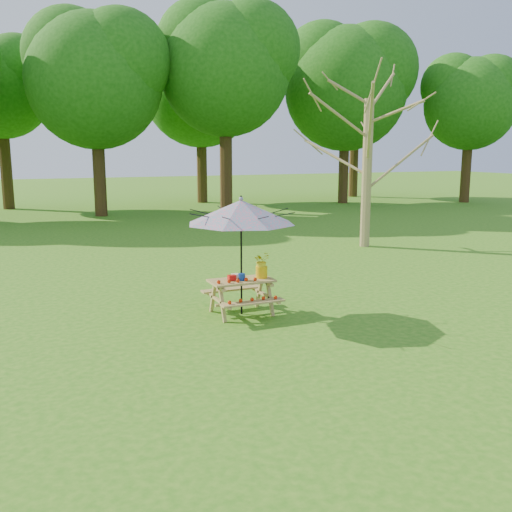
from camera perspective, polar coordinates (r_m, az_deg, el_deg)
name	(u,v)px	position (r m, az deg, el deg)	size (l,w,h in m)	color
ground	(32,501)	(5.88, -21.46, -21.83)	(120.00, 120.00, 0.00)	#2B7015
bare_tree	(372,34)	(18.83, 11.51, 20.92)	(7.33, 7.33, 10.73)	olive
picnic_table	(242,297)	(10.82, -1.46, -4.15)	(1.20, 1.32, 0.67)	olive
patio_umbrella	(241,212)	(10.53, -1.50, 4.42)	(2.23, 2.23, 2.25)	black
produce_bins	(237,277)	(10.72, -1.91, -2.11)	(0.30, 0.41, 0.13)	red
tomatoes_row	(238,280)	(10.52, -1.86, -2.46)	(0.77, 0.13, 0.07)	red
flower_bucket	(262,264)	(10.84, 0.56, -0.80)	(0.36, 0.34, 0.50)	#EAB00C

